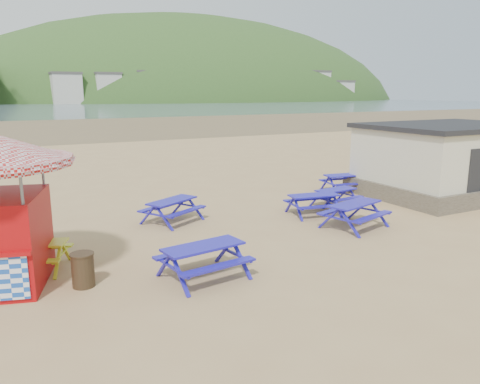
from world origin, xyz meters
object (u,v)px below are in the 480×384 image
picnic_table_yellow (31,256)px  litter_bin (83,270)px  amenity_block (448,159)px  picnic_table_blue_a (172,211)px  picnic_table_blue_b (336,198)px

picnic_table_yellow → litter_bin: 1.99m
picnic_table_yellow → amenity_block: (17.42, 1.40, 1.19)m
picnic_table_yellow → amenity_block: 17.51m
picnic_table_blue_a → picnic_table_blue_b: picnic_table_blue_a is taller
picnic_table_blue_b → picnic_table_blue_a: bearing=165.4°
picnic_table_yellow → litter_bin: (1.02, -1.71, 0.04)m
litter_bin → amenity_block: 16.73m
picnic_table_blue_b → litter_bin: litter_bin is taller
picnic_table_blue_a → picnic_table_yellow: size_ratio=1.09×
picnic_table_yellow → amenity_block: amenity_block is taller
picnic_table_blue_a → litter_bin: size_ratio=2.95×
picnic_table_yellow → amenity_block: bearing=27.8°
picnic_table_blue_b → picnic_table_yellow: bearing=-178.0°
picnic_table_blue_b → amenity_block: amenity_block is taller
picnic_table_blue_b → picnic_table_yellow: picnic_table_yellow is taller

